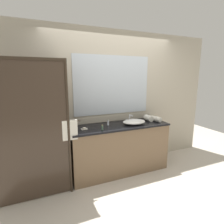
% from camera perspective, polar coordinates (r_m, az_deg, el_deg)
% --- Properties ---
extents(ground_plane, '(8.00, 8.00, 0.00)m').
position_cam_1_polar(ground_plane, '(3.56, 2.34, -18.27)').
color(ground_plane, beige).
extents(wall_back_with_mirror, '(4.40, 0.06, 2.60)m').
position_cam_1_polar(wall_back_with_mirror, '(3.44, 0.07, 3.83)').
color(wall_back_with_mirror, '#B2A893').
rests_on(wall_back_with_mirror, ground_plane).
extents(vanity_cabinet, '(1.80, 0.58, 0.90)m').
position_cam_1_polar(vanity_cabinet, '(3.37, 2.33, -11.51)').
color(vanity_cabinet, brown).
rests_on(vanity_cabinet, ground_plane).
extents(shower_enclosure, '(1.20, 0.59, 2.00)m').
position_cam_1_polar(shower_enclosure, '(2.71, -20.96, -5.10)').
color(shower_enclosure, '#2D2319').
rests_on(shower_enclosure, ground_plane).
extents(sink_basin, '(0.43, 0.32, 0.08)m').
position_cam_1_polar(sink_basin, '(3.29, 7.11, -3.13)').
color(sink_basin, white).
rests_on(sink_basin, vanity_cabinet).
extents(faucet, '(0.17, 0.14, 0.15)m').
position_cam_1_polar(faucet, '(3.43, 5.71, -2.34)').
color(faucet, silver).
rests_on(faucet, vanity_cabinet).
extents(soap_dish, '(0.10, 0.07, 0.04)m').
position_cam_1_polar(soap_dish, '(2.97, -8.89, -5.29)').
color(soap_dish, silver).
rests_on(soap_dish, vanity_cabinet).
extents(amenity_bottle_body_wash, '(0.03, 0.03, 0.10)m').
position_cam_1_polar(amenity_bottle_body_wash, '(3.18, -1.28, -3.46)').
color(amenity_bottle_body_wash, silver).
rests_on(amenity_bottle_body_wash, vanity_cabinet).
extents(amenity_bottle_conditioner, '(0.03, 0.03, 0.09)m').
position_cam_1_polar(amenity_bottle_conditioner, '(2.91, -3.11, -4.99)').
color(amenity_bottle_conditioner, '#4C7056').
rests_on(amenity_bottle_conditioner, vanity_cabinet).
extents(rolled_towel_near_edge, '(0.15, 0.23, 0.10)m').
position_cam_1_polar(rolled_towel_near_edge, '(3.55, 13.95, -2.18)').
color(rolled_towel_near_edge, silver).
rests_on(rolled_towel_near_edge, vanity_cabinet).
extents(rolled_towel_middle, '(0.12, 0.19, 0.11)m').
position_cam_1_polar(rolled_towel_middle, '(3.56, 11.67, -1.93)').
color(rolled_towel_middle, silver).
rests_on(rolled_towel_middle, vanity_cabinet).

